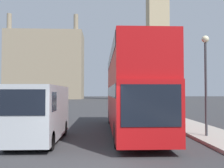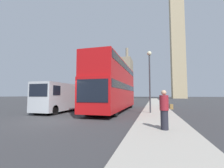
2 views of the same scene
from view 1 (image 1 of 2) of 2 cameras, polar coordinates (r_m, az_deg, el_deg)
ground_plane at (r=8.14m, az=-6.32°, el=-18.20°), size 300.00×300.00×0.00m
building_block_distant at (r=95.34m, az=-14.85°, el=4.05°), size 27.09×13.33×29.71m
red_double_decker_bus at (r=14.43m, az=4.45°, el=-0.76°), size 2.45×11.50×4.65m
white_van at (r=11.99m, az=-16.22°, el=-6.18°), size 1.95×5.15×2.59m
street_lamp at (r=13.32m, az=20.62°, el=3.38°), size 0.36×0.36×4.99m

